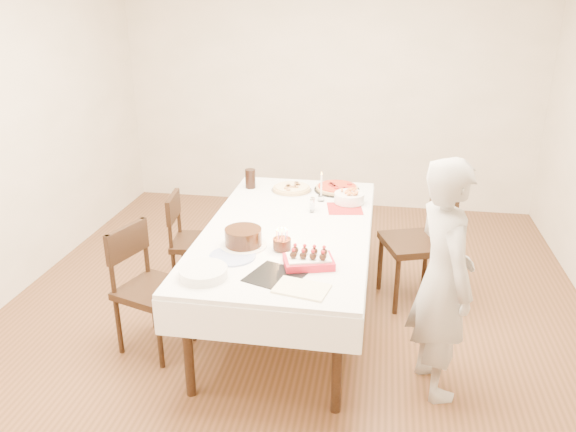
% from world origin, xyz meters
% --- Properties ---
extents(floor, '(5.00, 5.00, 0.00)m').
position_xyz_m(floor, '(0.00, 0.00, 0.00)').
color(floor, '#4E321B').
rests_on(floor, ground).
extents(wall_back, '(4.50, 0.04, 2.70)m').
position_xyz_m(wall_back, '(0.00, 2.50, 1.35)').
color(wall_back, beige).
rests_on(wall_back, floor).
extents(wall_front, '(4.50, 0.04, 2.70)m').
position_xyz_m(wall_front, '(0.00, -2.50, 1.35)').
color(wall_front, beige).
rests_on(wall_front, floor).
extents(dining_table, '(1.16, 2.15, 0.75)m').
position_xyz_m(dining_table, '(-0.03, -0.04, 0.38)').
color(dining_table, white).
rests_on(dining_table, floor).
extents(chair_right_savory, '(0.63, 0.63, 0.97)m').
position_xyz_m(chair_right_savory, '(0.89, 0.42, 0.49)').
color(chair_right_savory, black).
rests_on(chair_right_savory, floor).
extents(chair_left_savory, '(0.47, 0.47, 0.82)m').
position_xyz_m(chair_left_savory, '(-0.83, 0.32, 0.41)').
color(chair_left_savory, black).
rests_on(chair_left_savory, floor).
extents(chair_left_dessert, '(0.56, 0.56, 0.87)m').
position_xyz_m(chair_left_dessert, '(-0.85, -0.53, 0.44)').
color(chair_left_dessert, black).
rests_on(chair_left_dessert, floor).
extents(person, '(0.51, 0.62, 1.47)m').
position_xyz_m(person, '(0.98, -0.64, 0.74)').
color(person, '#B5B1AB').
rests_on(person, floor).
extents(pizza_white, '(0.45, 0.45, 0.04)m').
position_xyz_m(pizza_white, '(-0.12, 0.71, 0.77)').
color(pizza_white, beige).
rests_on(pizza_white, dining_table).
extents(pizza_pepperoni, '(0.42, 0.42, 0.04)m').
position_xyz_m(pizza_pepperoni, '(0.25, 0.79, 0.77)').
color(pizza_pepperoni, red).
rests_on(pizza_pepperoni, dining_table).
extents(red_placemat, '(0.30, 0.30, 0.01)m').
position_xyz_m(red_placemat, '(0.34, 0.38, 0.75)').
color(red_placemat, '#B21E1E').
rests_on(red_placemat, dining_table).
extents(pasta_bowl, '(0.26, 0.26, 0.08)m').
position_xyz_m(pasta_bowl, '(0.37, 0.51, 0.80)').
color(pasta_bowl, white).
rests_on(pasta_bowl, dining_table).
extents(taper_candle, '(0.05, 0.05, 0.24)m').
position_xyz_m(taper_candle, '(0.14, 0.52, 0.87)').
color(taper_candle, white).
rests_on(taper_candle, dining_table).
extents(shaker_pair, '(0.10, 0.10, 0.10)m').
position_xyz_m(shaker_pair, '(0.10, 0.27, 0.80)').
color(shaker_pair, white).
rests_on(shaker_pair, dining_table).
extents(cola_glass, '(0.11, 0.11, 0.16)m').
position_xyz_m(cola_glass, '(-0.48, 0.74, 0.83)').
color(cola_glass, black).
rests_on(cola_glass, dining_table).
extents(layer_cake, '(0.32, 0.32, 0.12)m').
position_xyz_m(layer_cake, '(-0.26, -0.41, 0.81)').
color(layer_cake, black).
rests_on(layer_cake, dining_table).
extents(cake_board, '(0.38, 0.38, 0.01)m').
position_xyz_m(cake_board, '(0.03, -0.78, 0.75)').
color(cake_board, black).
rests_on(cake_board, dining_table).
extents(birthday_cake, '(0.14, 0.14, 0.13)m').
position_xyz_m(birthday_cake, '(-0.00, -0.42, 0.83)').
color(birthday_cake, '#3C1910').
rests_on(birthday_cake, dining_table).
extents(strawberry_box, '(0.34, 0.27, 0.07)m').
position_xyz_m(strawberry_box, '(0.20, -0.62, 0.79)').
color(strawberry_box, red).
rests_on(strawberry_box, dining_table).
extents(box_lid, '(0.33, 0.25, 0.02)m').
position_xyz_m(box_lid, '(0.20, -0.91, 0.75)').
color(box_lid, beige).
rests_on(box_lid, dining_table).
extents(plate_stack, '(0.37, 0.37, 0.06)m').
position_xyz_m(plate_stack, '(-0.38, -0.86, 0.78)').
color(plate_stack, white).
rests_on(plate_stack, dining_table).
extents(china_plate, '(0.37, 0.37, 0.01)m').
position_xyz_m(china_plate, '(-0.29, -0.57, 0.76)').
color(china_plate, white).
rests_on(china_plate, dining_table).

